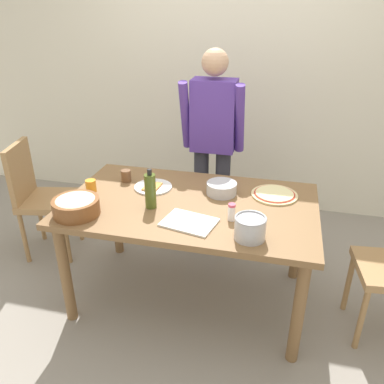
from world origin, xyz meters
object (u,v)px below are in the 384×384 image
(person_cook, at_px, (213,139))
(chair_wooden_left, at_px, (38,193))
(pizza_raw_on_board, at_px, (274,194))
(salt_shaker, at_px, (232,212))
(steel_pot, at_px, (250,228))
(mixing_bowl_steel, at_px, (222,188))
(popcorn_bowl, at_px, (76,205))
(cutting_board_white, at_px, (189,222))
(cup_small_brown, at_px, (126,176))
(cup_orange, at_px, (91,186))
(dining_table, at_px, (190,215))
(plate_with_slice, at_px, (153,187))
(olive_oil_bottle, at_px, (150,191))

(person_cook, relative_size, chair_wooden_left, 1.71)
(pizza_raw_on_board, height_order, salt_shaker, salt_shaker)
(steel_pot, distance_m, salt_shaker, 0.21)
(salt_shaker, bearing_deg, mixing_bowl_steel, 109.32)
(person_cook, height_order, mixing_bowl_steel, person_cook)
(pizza_raw_on_board, bearing_deg, popcorn_bowl, -155.04)
(popcorn_bowl, xyz_separation_m, cutting_board_white, (0.69, 0.05, -0.06))
(cup_small_brown, height_order, cutting_board_white, cup_small_brown)
(popcorn_bowl, height_order, cup_orange, popcorn_bowl)
(dining_table, bearing_deg, steel_pot, -38.59)
(cup_orange, xyz_separation_m, salt_shaker, (0.97, -0.15, 0.01))
(plate_with_slice, height_order, salt_shaker, salt_shaker)
(pizza_raw_on_board, relative_size, cup_small_brown, 3.59)
(plate_with_slice, xyz_separation_m, cup_orange, (-0.39, -0.15, 0.03))
(cup_small_brown, bearing_deg, person_cook, 46.71)
(chair_wooden_left, distance_m, cutting_board_white, 1.49)
(chair_wooden_left, xyz_separation_m, steel_pot, (1.73, -0.60, 0.29))
(cup_orange, bearing_deg, chair_wooden_left, 156.32)
(olive_oil_bottle, distance_m, steel_pot, 0.67)
(dining_table, relative_size, olive_oil_bottle, 6.25)
(dining_table, distance_m, plate_with_slice, 0.35)
(olive_oil_bottle, relative_size, cup_small_brown, 3.01)
(pizza_raw_on_board, relative_size, salt_shaker, 2.88)
(cutting_board_white, bearing_deg, salt_shaker, 22.62)
(pizza_raw_on_board, distance_m, steel_pot, 0.57)
(person_cook, bearing_deg, cup_orange, -131.84)
(chair_wooden_left, xyz_separation_m, olive_oil_bottle, (1.10, -0.39, 0.33))
(mixing_bowl_steel, height_order, cup_small_brown, cup_small_brown)
(dining_table, height_order, person_cook, person_cook)
(dining_table, xyz_separation_m, mixing_bowl_steel, (0.17, 0.17, 0.13))
(person_cook, bearing_deg, pizza_raw_on_board, -45.51)
(dining_table, bearing_deg, cup_small_brown, 158.29)
(chair_wooden_left, distance_m, cup_small_brown, 0.84)
(pizza_raw_on_board, relative_size, steel_pot, 1.76)
(person_cook, height_order, plate_with_slice, person_cook)
(cup_orange, xyz_separation_m, cup_small_brown, (0.17, 0.21, 0.00))
(salt_shaker, bearing_deg, cup_orange, 171.09)
(pizza_raw_on_board, bearing_deg, salt_shaker, -121.04)
(pizza_raw_on_board, height_order, mixing_bowl_steel, mixing_bowl_steel)
(olive_oil_bottle, bearing_deg, cup_small_brown, 132.48)
(chair_wooden_left, distance_m, salt_shaker, 1.69)
(plate_with_slice, relative_size, steel_pot, 1.50)
(cup_orange, height_order, salt_shaker, salt_shaker)
(dining_table, xyz_separation_m, steel_pot, (0.41, -0.33, 0.16))
(popcorn_bowl, height_order, mixing_bowl_steel, popcorn_bowl)
(dining_table, xyz_separation_m, olive_oil_bottle, (-0.22, -0.12, 0.20))
(salt_shaker, bearing_deg, olive_oil_bottle, 175.46)
(chair_wooden_left, relative_size, pizza_raw_on_board, 3.11)
(dining_table, bearing_deg, popcorn_bowl, -153.77)
(cup_small_brown, xyz_separation_m, cutting_board_white, (0.58, -0.46, -0.04))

